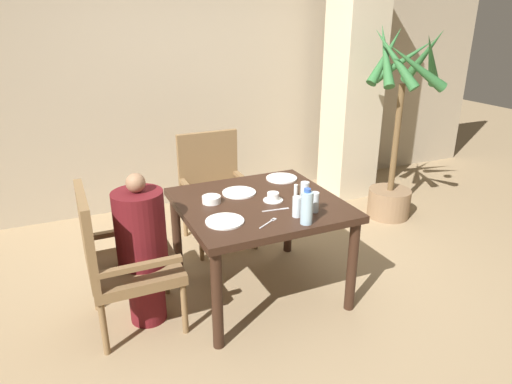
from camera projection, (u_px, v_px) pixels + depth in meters
ground_plane at (259, 290)px, 3.44m from camera, size 16.00×16.00×0.00m
wall_back at (178, 71)px, 4.62m from camera, size 8.00×0.06×2.80m
pillar_stone at (354, 74)px, 4.86m from camera, size 0.48×0.48×2.70m
dining_table at (259, 213)px, 3.21m from camera, size 1.09×1.05×0.73m
chair_left_side at (118, 258)px, 2.88m from camera, size 0.56×0.56×0.97m
diner_in_left_chair at (142, 248)px, 2.93m from camera, size 0.32×0.32×1.05m
chair_far_side at (215, 187)px, 4.06m from camera, size 0.56×0.56×0.97m
potted_palm at (396, 140)px, 4.41m from camera, size 0.79×0.81×1.89m
plate_main_left at (282, 178)px, 3.60m from camera, size 0.24×0.24×0.01m
plate_main_right at (225, 221)px, 2.85m from camera, size 0.24×0.24×0.01m
plate_dessert_center at (239, 192)px, 3.31m from camera, size 0.24×0.24×0.01m
teacup_with_saucer at (273, 197)px, 3.17m from camera, size 0.14×0.14×0.06m
bowl_small at (211, 199)px, 3.14m from camera, size 0.13×0.13×0.05m
water_bottle at (307, 207)px, 2.80m from camera, size 0.08×0.08×0.23m
glass_tall_near at (297, 207)px, 2.91m from camera, size 0.06×0.06×0.13m
glass_tall_mid at (305, 191)px, 3.16m from camera, size 0.06×0.06×0.13m
glass_tall_far at (314, 202)px, 2.98m from camera, size 0.06×0.06×0.13m
salt_shaker at (296, 190)px, 3.25m from camera, size 0.03×0.03×0.09m
pepper_shaker at (301, 190)px, 3.27m from camera, size 0.03×0.03×0.08m
fork_beside_plate at (270, 222)px, 2.85m from camera, size 0.16×0.10×0.00m
knife_beside_plate at (277, 210)px, 3.03m from camera, size 0.19×0.03×0.00m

